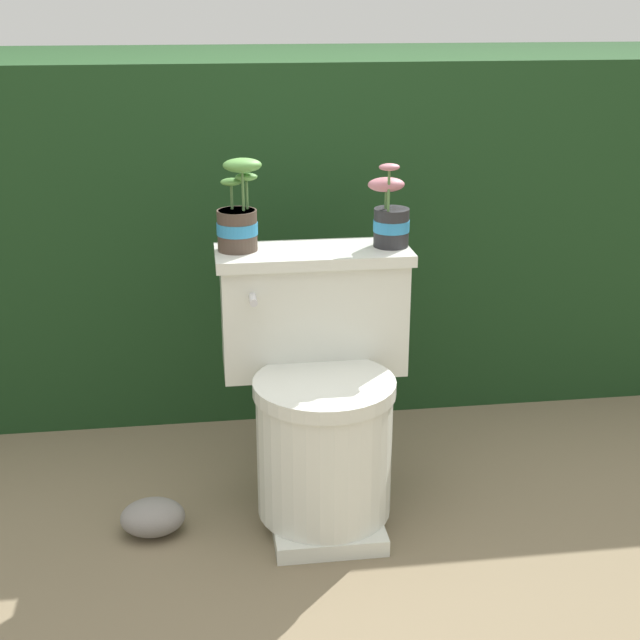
{
  "coord_description": "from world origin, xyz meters",
  "views": [
    {
      "loc": [
        -0.29,
        -2.06,
        1.32
      ],
      "look_at": [
        0.0,
        0.06,
        0.53
      ],
      "focal_mm": 50.0,
      "sensor_mm": 36.0,
      "label": 1
    }
  ],
  "objects_px": {
    "potted_plant_midleft": "(390,218)",
    "toilet": "(321,396)",
    "potted_plant_left": "(238,218)",
    "garden_stone": "(153,517)"
  },
  "relations": [
    {
      "from": "toilet",
      "to": "garden_stone",
      "type": "xyz_separation_m",
      "value": [
        -0.45,
        -0.07,
        -0.29
      ]
    },
    {
      "from": "potted_plant_left",
      "to": "garden_stone",
      "type": "relative_size",
      "value": 1.44
    },
    {
      "from": "toilet",
      "to": "potted_plant_midleft",
      "type": "height_order",
      "value": "potted_plant_midleft"
    },
    {
      "from": "garden_stone",
      "to": "toilet",
      "type": "bearing_deg",
      "value": 8.42
    },
    {
      "from": "toilet",
      "to": "potted_plant_midleft",
      "type": "relative_size",
      "value": 3.08
    },
    {
      "from": "potted_plant_midleft",
      "to": "garden_stone",
      "type": "xyz_separation_m",
      "value": [
        -0.65,
        -0.2,
        -0.72
      ]
    },
    {
      "from": "toilet",
      "to": "potted_plant_midleft",
      "type": "bearing_deg",
      "value": 33.55
    },
    {
      "from": "toilet",
      "to": "potted_plant_left",
      "type": "xyz_separation_m",
      "value": [
        -0.2,
        0.15,
        0.44
      ]
    },
    {
      "from": "potted_plant_left",
      "to": "potted_plant_midleft",
      "type": "bearing_deg",
      "value": -2.45
    },
    {
      "from": "potted_plant_midleft",
      "to": "toilet",
      "type": "bearing_deg",
      "value": -146.45
    }
  ]
}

